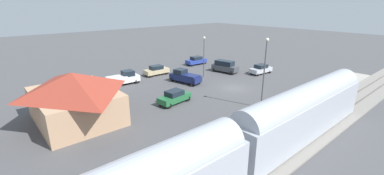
{
  "coord_description": "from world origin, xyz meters",
  "views": [
    {
      "loc": [
        -23.76,
        29.1,
        12.33
      ],
      "look_at": [
        2.15,
        6.82,
        1.0
      ],
      "focal_mm": 23.68,
      "sensor_mm": 36.0,
      "label": 1
    }
  ],
  "objects_px": {
    "station_building": "(75,96)",
    "suv_charcoal": "(225,66)",
    "pickup_navy": "(185,77)",
    "light_pole_near_platform": "(265,66)",
    "sedan_green": "(174,97)",
    "sedan_blue": "(196,60)",
    "sedan_silver": "(261,69)",
    "light_pole_lot_center": "(204,52)",
    "pedestrian_on_platform": "(283,104)",
    "sedan_tan": "(156,70)",
    "pickup_white": "(123,78)",
    "pedestrian_waiting_far": "(293,102)"
  },
  "relations": [
    {
      "from": "station_building",
      "to": "suv_charcoal",
      "type": "height_order",
      "value": "station_building"
    },
    {
      "from": "station_building",
      "to": "light_pole_near_platform",
      "type": "bearing_deg",
      "value": -121.14
    },
    {
      "from": "light_pole_near_platform",
      "to": "light_pole_lot_center",
      "type": "bearing_deg",
      "value": -15.68
    },
    {
      "from": "pickup_white",
      "to": "pickup_navy",
      "type": "relative_size",
      "value": 0.97
    },
    {
      "from": "pedestrian_on_platform",
      "to": "suv_charcoal",
      "type": "height_order",
      "value": "suv_charcoal"
    },
    {
      "from": "pickup_navy",
      "to": "light_pole_near_platform",
      "type": "relative_size",
      "value": 0.66
    },
    {
      "from": "pickup_navy",
      "to": "light_pole_lot_center",
      "type": "distance_m",
      "value": 5.93
    },
    {
      "from": "pickup_white",
      "to": "light_pole_near_platform",
      "type": "distance_m",
      "value": 22.3
    },
    {
      "from": "station_building",
      "to": "light_pole_lot_center",
      "type": "distance_m",
      "value": 23.11
    },
    {
      "from": "pedestrian_on_platform",
      "to": "light_pole_near_platform",
      "type": "distance_m",
      "value": 4.97
    },
    {
      "from": "station_building",
      "to": "sedan_green",
      "type": "height_order",
      "value": "station_building"
    },
    {
      "from": "pickup_white",
      "to": "sedan_blue",
      "type": "distance_m",
      "value": 18.42
    },
    {
      "from": "sedan_green",
      "to": "sedan_blue",
      "type": "height_order",
      "value": "same"
    },
    {
      "from": "light_pole_lot_center",
      "to": "sedan_tan",
      "type": "bearing_deg",
      "value": 41.68
    },
    {
      "from": "light_pole_lot_center",
      "to": "sedan_green",
      "type": "bearing_deg",
      "value": 120.3
    },
    {
      "from": "sedan_blue",
      "to": "light_pole_near_platform",
      "type": "xyz_separation_m",
      "value": [
        -22.88,
        9.47,
        4.47
      ]
    },
    {
      "from": "pedestrian_on_platform",
      "to": "suv_charcoal",
      "type": "xyz_separation_m",
      "value": [
        17.45,
        -9.23,
        -0.13
      ]
    },
    {
      "from": "sedan_silver",
      "to": "pedestrian_on_platform",
      "type": "bearing_deg",
      "value": 132.57
    },
    {
      "from": "sedan_green",
      "to": "light_pole_lot_center",
      "type": "bearing_deg",
      "value": -59.7
    },
    {
      "from": "sedan_silver",
      "to": "sedan_green",
      "type": "bearing_deg",
      "value": 93.65
    },
    {
      "from": "pedestrian_waiting_far",
      "to": "sedan_green",
      "type": "xyz_separation_m",
      "value": [
        11.52,
        8.84,
        -0.4
      ]
    },
    {
      "from": "pickup_navy",
      "to": "light_pole_lot_center",
      "type": "xyz_separation_m",
      "value": [
        0.58,
        -4.78,
        3.47
      ]
    },
    {
      "from": "pickup_white",
      "to": "light_pole_lot_center",
      "type": "height_order",
      "value": "light_pole_lot_center"
    },
    {
      "from": "pedestrian_waiting_far",
      "to": "light_pole_near_platform",
      "type": "xyz_separation_m",
      "value": [
        3.31,
        1.5,
        4.07
      ]
    },
    {
      "from": "station_building",
      "to": "suv_charcoal",
      "type": "distance_m",
      "value": 28.13
    },
    {
      "from": "pedestrian_waiting_far",
      "to": "sedan_silver",
      "type": "bearing_deg",
      "value": -43.28
    },
    {
      "from": "sedan_silver",
      "to": "light_pole_near_platform",
      "type": "relative_size",
      "value": 0.54
    },
    {
      "from": "pedestrian_on_platform",
      "to": "light_pole_near_platform",
      "type": "bearing_deg",
      "value": 2.25
    },
    {
      "from": "sedan_tan",
      "to": "light_pole_near_platform",
      "type": "bearing_deg",
      "value": -175.95
    },
    {
      "from": "pedestrian_on_platform",
      "to": "pedestrian_waiting_far",
      "type": "height_order",
      "value": "same"
    },
    {
      "from": "suv_charcoal",
      "to": "pickup_navy",
      "type": "distance_m",
      "value": 9.92
    },
    {
      "from": "pedestrian_waiting_far",
      "to": "sedan_blue",
      "type": "distance_m",
      "value": 27.37
    },
    {
      "from": "pedestrian_on_platform",
      "to": "sedan_tan",
      "type": "bearing_deg",
      "value": 3.84
    },
    {
      "from": "pedestrian_on_platform",
      "to": "sedan_green",
      "type": "height_order",
      "value": "pedestrian_on_platform"
    },
    {
      "from": "sedan_silver",
      "to": "pickup_white",
      "type": "bearing_deg",
      "value": 64.82
    },
    {
      "from": "pedestrian_on_platform",
      "to": "pickup_white",
      "type": "relative_size",
      "value": 0.31
    },
    {
      "from": "sedan_silver",
      "to": "sedan_green",
      "type": "xyz_separation_m",
      "value": [
        -1.34,
        20.95,
        0.0
      ]
    },
    {
      "from": "sedan_silver",
      "to": "sedan_green",
      "type": "distance_m",
      "value": 20.99
    },
    {
      "from": "pedestrian_waiting_far",
      "to": "sedan_blue",
      "type": "height_order",
      "value": "pedestrian_waiting_far"
    },
    {
      "from": "pickup_white",
      "to": "pickup_navy",
      "type": "height_order",
      "value": "same"
    },
    {
      "from": "pedestrian_on_platform",
      "to": "light_pole_near_platform",
      "type": "relative_size",
      "value": 0.2
    },
    {
      "from": "sedan_silver",
      "to": "light_pole_lot_center",
      "type": "distance_m",
      "value": 11.44
    },
    {
      "from": "pedestrian_waiting_far",
      "to": "sedan_green",
      "type": "height_order",
      "value": "pedestrian_waiting_far"
    },
    {
      "from": "pickup_navy",
      "to": "sedan_silver",
      "type": "bearing_deg",
      "value": -108.77
    },
    {
      "from": "station_building",
      "to": "sedan_tan",
      "type": "bearing_deg",
      "value": -59.15
    },
    {
      "from": "sedan_green",
      "to": "sedan_tan",
      "type": "height_order",
      "value": "same"
    },
    {
      "from": "station_building",
      "to": "pedestrian_on_platform",
      "type": "distance_m",
      "value": 23.4
    },
    {
      "from": "pickup_white",
      "to": "sedan_tan",
      "type": "distance_m",
      "value": 7.34
    },
    {
      "from": "station_building",
      "to": "light_pole_lot_center",
      "type": "relative_size",
      "value": 1.54
    },
    {
      "from": "sedan_silver",
      "to": "light_pole_near_platform",
      "type": "xyz_separation_m",
      "value": [
        -9.55,
        13.61,
        4.47
      ]
    }
  ]
}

